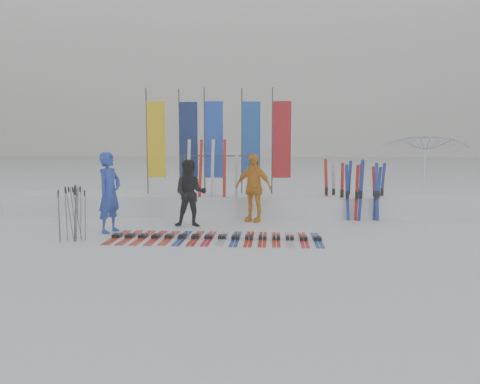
# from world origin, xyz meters

# --- Properties ---
(ground) EXTENTS (120.00, 120.00, 0.00)m
(ground) POSITION_xyz_m (0.00, 0.00, 0.00)
(ground) COLOR white
(ground) RESTS_ON ground
(snow_bank) EXTENTS (14.00, 1.60, 0.60)m
(snow_bank) POSITION_xyz_m (0.00, 4.60, 0.30)
(snow_bank) COLOR white
(snow_bank) RESTS_ON ground
(person_blue) EXTENTS (0.67, 0.82, 1.94)m
(person_blue) POSITION_xyz_m (-2.95, 1.55, 0.97)
(person_blue) COLOR #1E3DB1
(person_blue) RESTS_ON ground
(person_black) EXTENTS (0.89, 0.72, 1.73)m
(person_black) POSITION_xyz_m (-1.14, 2.43, 0.87)
(person_black) COLOR black
(person_black) RESTS_ON ground
(person_yellow) EXTENTS (1.19, 0.88, 1.87)m
(person_yellow) POSITION_xyz_m (0.44, 3.34, 0.93)
(person_yellow) COLOR orange
(person_yellow) RESTS_ON ground
(tent_canopy) EXTENTS (3.58, 3.61, 2.51)m
(tent_canopy) POSITION_xyz_m (5.90, 6.16, 1.26)
(tent_canopy) COLOR white
(tent_canopy) RESTS_ON ground
(ski_row) EXTENTS (4.73, 1.68, 0.07)m
(ski_row) POSITION_xyz_m (-0.31, 0.94, 0.04)
(ski_row) COLOR #B4250E
(ski_row) RESTS_ON ground
(pole_cluster) EXTENTS (0.64, 0.64, 1.24)m
(pole_cluster) POSITION_xyz_m (-3.42, 0.53, 0.60)
(pole_cluster) COLOR #595B60
(pole_cluster) RESTS_ON ground
(feather_flags) EXTENTS (4.39, 0.29, 3.20)m
(feather_flags) POSITION_xyz_m (-0.72, 4.81, 2.24)
(feather_flags) COLOR #383A3F
(feather_flags) RESTS_ON ground
(ski_rack) EXTENTS (2.04, 0.80, 1.23)m
(ski_rack) POSITION_xyz_m (-0.67, 4.20, 1.38)
(ski_rack) COLOR #383A3F
(ski_rack) RESTS_ON ground
(upright_skis) EXTENTS (1.74, 1.16, 1.70)m
(upright_skis) POSITION_xyz_m (3.36, 4.16, 0.78)
(upright_skis) COLOR red
(upright_skis) RESTS_ON ground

